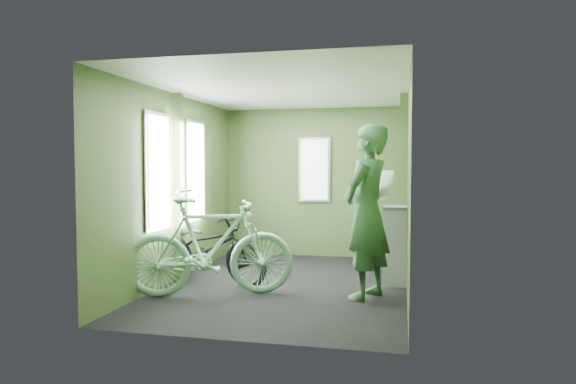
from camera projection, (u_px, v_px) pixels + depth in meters
name	position (u px, v px, depth m)	size (l,w,h in m)	color
room	(284.00, 164.00, 6.07)	(4.00, 4.02, 2.31)	black
bicycle_black	(208.00, 283.00, 6.20)	(0.58, 1.68, 0.88)	black
bicycle_mint	(211.00, 297.00, 5.55)	(0.51, 1.80, 1.08)	#8CD5AA
passenger	(367.00, 211.00, 5.44)	(0.68, 0.81, 1.86)	#346039
waste_box	(395.00, 245.00, 6.13)	(0.27, 0.38, 0.93)	gray
bench_seat	(388.00, 248.00, 7.25)	(0.46, 0.82, 0.86)	navy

